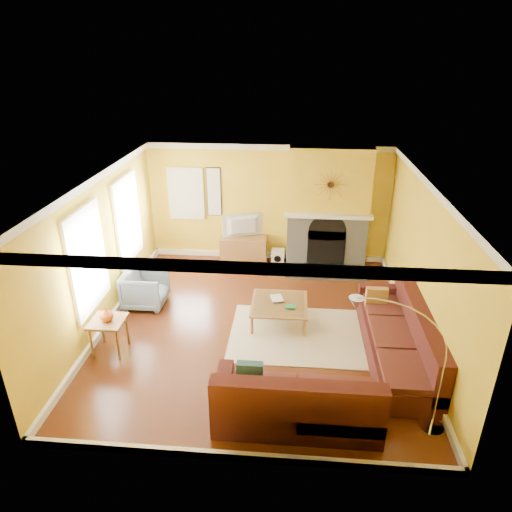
# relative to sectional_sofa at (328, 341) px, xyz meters

# --- Properties ---
(floor) EXTENTS (5.50, 6.00, 0.02)m
(floor) POSITION_rel_sectional_sofa_xyz_m (-1.18, 1.00, -0.46)
(floor) COLOR #602B14
(floor) RESTS_ON ground
(ceiling) EXTENTS (5.50, 6.00, 0.02)m
(ceiling) POSITION_rel_sectional_sofa_xyz_m (-1.18, 1.00, 2.26)
(ceiling) COLOR white
(ceiling) RESTS_ON ground
(wall_back) EXTENTS (5.50, 0.02, 2.70)m
(wall_back) POSITION_rel_sectional_sofa_xyz_m (-1.18, 4.01, 0.90)
(wall_back) COLOR gold
(wall_back) RESTS_ON ground
(wall_front) EXTENTS (5.50, 0.02, 2.70)m
(wall_front) POSITION_rel_sectional_sofa_xyz_m (-1.18, -2.01, 0.90)
(wall_front) COLOR gold
(wall_front) RESTS_ON ground
(wall_left) EXTENTS (0.02, 6.00, 2.70)m
(wall_left) POSITION_rel_sectional_sofa_xyz_m (-3.94, 1.00, 0.90)
(wall_left) COLOR gold
(wall_left) RESTS_ON ground
(wall_right) EXTENTS (0.02, 6.00, 2.70)m
(wall_right) POSITION_rel_sectional_sofa_xyz_m (1.58, 1.00, 0.90)
(wall_right) COLOR gold
(wall_right) RESTS_ON ground
(baseboard) EXTENTS (5.50, 6.00, 0.12)m
(baseboard) POSITION_rel_sectional_sofa_xyz_m (-1.18, 1.00, -0.39)
(baseboard) COLOR white
(baseboard) RESTS_ON floor
(crown_molding) EXTENTS (5.50, 6.00, 0.12)m
(crown_molding) POSITION_rel_sectional_sofa_xyz_m (-1.18, 1.00, 2.19)
(crown_molding) COLOR white
(crown_molding) RESTS_ON ceiling
(window_left_near) EXTENTS (0.06, 1.22, 1.72)m
(window_left_near) POSITION_rel_sectional_sofa_xyz_m (-3.90, 2.30, 1.05)
(window_left_near) COLOR white
(window_left_near) RESTS_ON wall_left
(window_left_far) EXTENTS (0.06, 1.22, 1.72)m
(window_left_far) POSITION_rel_sectional_sofa_xyz_m (-3.90, 0.40, 1.05)
(window_left_far) COLOR white
(window_left_far) RESTS_ON wall_left
(window_back) EXTENTS (0.82, 0.06, 1.22)m
(window_back) POSITION_rel_sectional_sofa_xyz_m (-3.08, 3.96, 1.10)
(window_back) COLOR white
(window_back) RESTS_ON wall_back
(wall_art) EXTENTS (0.34, 0.04, 1.14)m
(wall_art) POSITION_rel_sectional_sofa_xyz_m (-2.43, 3.97, 1.15)
(wall_art) COLOR white
(wall_art) RESTS_ON wall_back
(fireplace) EXTENTS (1.80, 0.40, 2.70)m
(fireplace) POSITION_rel_sectional_sofa_xyz_m (0.17, 3.80, 0.90)
(fireplace) COLOR gray
(fireplace) RESTS_ON floor
(mantel) EXTENTS (1.92, 0.22, 0.08)m
(mantel) POSITION_rel_sectional_sofa_xyz_m (0.17, 3.56, 0.80)
(mantel) COLOR white
(mantel) RESTS_ON fireplace
(hearth) EXTENTS (1.80, 0.70, 0.06)m
(hearth) POSITION_rel_sectional_sofa_xyz_m (0.17, 3.25, -0.42)
(hearth) COLOR gray
(hearth) RESTS_ON floor
(sunburst) EXTENTS (0.70, 0.04, 0.70)m
(sunburst) POSITION_rel_sectional_sofa_xyz_m (0.17, 3.57, 1.50)
(sunburst) COLOR olive
(sunburst) RESTS_ON fireplace
(rug) EXTENTS (2.40, 1.80, 0.02)m
(rug) POSITION_rel_sectional_sofa_xyz_m (-0.44, 0.78, -0.44)
(rug) COLOR beige
(rug) RESTS_ON floor
(sectional_sofa) EXTENTS (3.13, 3.40, 0.90)m
(sectional_sofa) POSITION_rel_sectional_sofa_xyz_m (0.00, 0.00, 0.00)
(sectional_sofa) COLOR #471916
(sectional_sofa) RESTS_ON floor
(coffee_table) EXTENTS (1.01, 1.01, 0.40)m
(coffee_table) POSITION_rel_sectional_sofa_xyz_m (-0.80, 1.18, -0.25)
(coffee_table) COLOR white
(coffee_table) RESTS_ON floor
(media_console) EXTENTS (1.07, 0.48, 0.59)m
(media_console) POSITION_rel_sectional_sofa_xyz_m (-1.74, 3.77, -0.15)
(media_console) COLOR olive
(media_console) RESTS_ON floor
(tv) EXTENTS (0.94, 0.44, 0.55)m
(tv) POSITION_rel_sectional_sofa_xyz_m (-1.74, 3.77, 0.41)
(tv) COLOR black
(tv) RESTS_ON media_console
(subwoofer) EXTENTS (0.30, 0.30, 0.30)m
(subwoofer) POSITION_rel_sectional_sofa_xyz_m (-0.93, 3.74, -0.30)
(subwoofer) COLOR white
(subwoofer) RESTS_ON floor
(armchair) EXTENTS (0.80, 0.78, 0.73)m
(armchair) POSITION_rel_sectional_sofa_xyz_m (-3.41, 1.57, -0.09)
(armchair) COLOR slate
(armchair) RESTS_ON floor
(side_table) EXTENTS (0.55, 0.55, 0.60)m
(side_table) POSITION_rel_sectional_sofa_xyz_m (-3.55, 0.04, -0.15)
(side_table) COLOR olive
(side_table) RESTS_ON floor
(vase) EXTENTS (0.22, 0.22, 0.23)m
(vase) POSITION_rel_sectional_sofa_xyz_m (-3.55, 0.04, 0.27)
(vase) COLOR #D8591E
(vase) RESTS_ON side_table
(book) EXTENTS (0.27, 0.32, 0.03)m
(book) POSITION_rel_sectional_sofa_xyz_m (-0.95, 1.28, -0.04)
(book) COLOR white
(book) RESTS_ON coffee_table
(arc_lamp) EXTENTS (1.25, 0.36, 1.95)m
(arc_lamp) POSITION_rel_sectional_sofa_xyz_m (0.79, -1.26, 0.52)
(arc_lamp) COLOR silver
(arc_lamp) RESTS_ON floor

